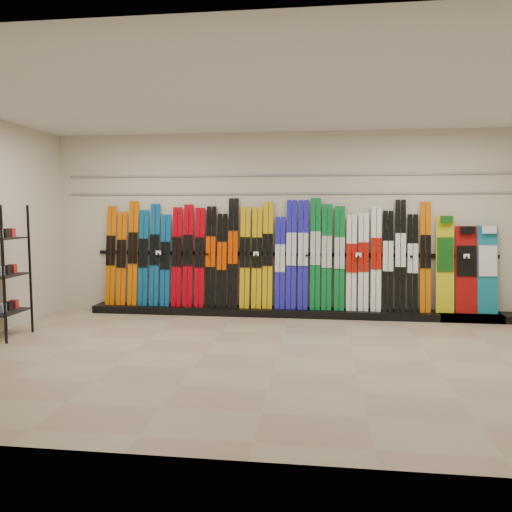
# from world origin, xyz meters

# --- Properties ---
(floor) EXTENTS (8.00, 8.00, 0.00)m
(floor) POSITION_xyz_m (0.00, 0.00, 0.00)
(floor) COLOR tan
(floor) RESTS_ON ground
(back_wall) EXTENTS (8.00, 0.00, 8.00)m
(back_wall) POSITION_xyz_m (0.00, 2.50, 1.50)
(back_wall) COLOR beige
(back_wall) RESTS_ON floor
(ceiling) EXTENTS (8.00, 8.00, 0.00)m
(ceiling) POSITION_xyz_m (0.00, 0.00, 3.00)
(ceiling) COLOR silver
(ceiling) RESTS_ON back_wall
(ski_rack_base) EXTENTS (8.00, 0.40, 0.12)m
(ski_rack_base) POSITION_xyz_m (0.22, 2.28, 0.06)
(ski_rack_base) COLOR black
(ski_rack_base) RESTS_ON floor
(skis) EXTENTS (5.37, 0.25, 1.81)m
(skis) POSITION_xyz_m (-0.45, 2.34, 0.95)
(skis) COLOR #D25C03
(skis) RESTS_ON ski_rack_base
(snowboards) EXTENTS (0.93, 0.24, 1.52)m
(snowboards) POSITION_xyz_m (2.77, 2.35, 0.83)
(snowboards) COLOR gold
(snowboards) RESTS_ON ski_rack_base
(accessory_rack) EXTENTS (0.40, 0.60, 1.80)m
(accessory_rack) POSITION_xyz_m (-3.75, 0.43, 0.90)
(accessory_rack) COLOR black
(accessory_rack) RESTS_ON floor
(slatwall_rail_0) EXTENTS (7.60, 0.02, 0.03)m
(slatwall_rail_0) POSITION_xyz_m (0.00, 2.48, 2.00)
(slatwall_rail_0) COLOR gray
(slatwall_rail_0) RESTS_ON back_wall
(slatwall_rail_1) EXTENTS (7.60, 0.02, 0.03)m
(slatwall_rail_1) POSITION_xyz_m (0.00, 2.48, 2.30)
(slatwall_rail_1) COLOR gray
(slatwall_rail_1) RESTS_ON back_wall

